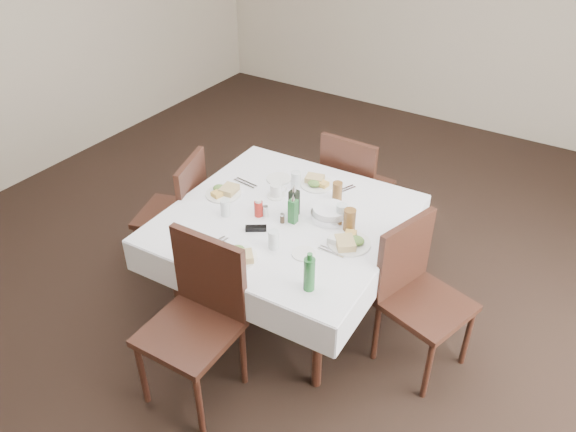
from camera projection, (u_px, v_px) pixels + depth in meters
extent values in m
plane|color=black|center=(283.00, 283.00, 4.27)|extent=(7.00, 7.00, 0.00)
cylinder|color=black|center=(176.00, 282.00, 3.73)|extent=(0.06, 0.06, 0.72)
cylinder|color=black|center=(262.00, 206.00, 4.49)|extent=(0.06, 0.06, 0.72)
cylinder|color=black|center=(318.00, 343.00, 3.29)|extent=(0.06, 0.06, 0.72)
cylinder|color=black|center=(387.00, 247.00, 4.05)|extent=(0.06, 0.06, 0.72)
cube|color=black|center=(286.00, 220.00, 3.68)|extent=(1.38, 1.38, 0.03)
cube|color=white|center=(286.00, 217.00, 3.67)|extent=(1.52, 1.52, 0.01)
cube|color=white|center=(335.00, 182.00, 4.25)|extent=(1.47, 0.07, 0.22)
cube|color=white|center=(221.00, 295.00, 3.21)|extent=(1.47, 0.07, 0.22)
cube|color=white|center=(389.00, 266.00, 3.42)|extent=(0.07, 1.47, 0.22)
cube|color=white|center=(198.00, 201.00, 4.04)|extent=(0.07, 1.47, 0.22)
cube|color=black|center=(358.00, 187.00, 4.53)|extent=(0.47, 0.47, 0.04)
cube|color=black|center=(347.00, 170.00, 4.25)|extent=(0.46, 0.05, 0.50)
cylinder|color=black|center=(388.00, 207.00, 4.71)|extent=(0.04, 0.04, 0.47)
cylinder|color=black|center=(366.00, 230.00, 4.44)|extent=(0.04, 0.04, 0.47)
cylinder|color=black|center=(347.00, 193.00, 4.89)|extent=(0.04, 0.04, 0.47)
cylinder|color=black|center=(323.00, 214.00, 4.62)|extent=(0.04, 0.04, 0.47)
cube|color=black|center=(189.00, 333.00, 3.17)|extent=(0.50, 0.50, 0.04)
cube|color=black|center=(210.00, 275.00, 3.17)|extent=(0.49, 0.06, 0.53)
cylinder|color=black|center=(142.00, 372.00, 3.25)|extent=(0.04, 0.04, 0.50)
cylinder|color=black|center=(189.00, 327.00, 3.55)|extent=(0.04, 0.04, 0.50)
cylinder|color=black|center=(199.00, 404.00, 3.07)|extent=(0.04, 0.04, 0.50)
cylinder|color=black|center=(243.00, 354.00, 3.37)|extent=(0.04, 0.04, 0.50)
cube|color=black|center=(427.00, 306.00, 3.38)|extent=(0.58, 0.58, 0.04)
cube|color=black|center=(404.00, 256.00, 3.37)|extent=(0.17, 0.46, 0.51)
cylinder|color=black|center=(428.00, 369.00, 3.28)|extent=(0.04, 0.04, 0.48)
cylinder|color=black|center=(376.00, 331.00, 3.53)|extent=(0.04, 0.04, 0.48)
cylinder|color=black|center=(468.00, 336.00, 3.50)|extent=(0.04, 0.04, 0.48)
cylinder|color=black|center=(416.00, 302.00, 3.75)|extent=(0.04, 0.04, 0.48)
cube|color=black|center=(170.00, 215.00, 4.22)|extent=(0.57, 0.57, 0.04)
cube|color=black|center=(192.00, 190.00, 4.04)|extent=(0.18, 0.44, 0.49)
cylinder|color=black|center=(161.00, 222.00, 4.54)|extent=(0.04, 0.04, 0.46)
cylinder|color=black|center=(206.00, 229.00, 4.46)|extent=(0.04, 0.04, 0.46)
cylinder|color=black|center=(139.00, 250.00, 4.23)|extent=(0.04, 0.04, 0.46)
cylinder|color=black|center=(187.00, 258.00, 4.15)|extent=(0.04, 0.04, 0.46)
cylinder|color=white|center=(317.00, 184.00, 3.99)|extent=(0.24, 0.24, 0.01)
cube|color=tan|center=(315.00, 179.00, 4.00)|extent=(0.15, 0.13, 0.04)
cube|color=gold|center=(322.00, 184.00, 3.95)|extent=(0.09, 0.07, 0.03)
ellipsoid|color=#29621F|center=(314.00, 184.00, 3.95)|extent=(0.09, 0.08, 0.04)
cylinder|color=white|center=(237.00, 258.00, 3.30)|extent=(0.25, 0.25, 0.01)
cube|color=tan|center=(242.00, 257.00, 3.26)|extent=(0.16, 0.16, 0.04)
cube|color=gold|center=(229.00, 254.00, 3.29)|extent=(0.10, 0.09, 0.03)
ellipsoid|color=#29621F|center=(238.00, 250.00, 3.31)|extent=(0.09, 0.08, 0.04)
cylinder|color=white|center=(349.00, 243.00, 3.41)|extent=(0.26, 0.26, 0.01)
cube|color=tan|center=(345.00, 243.00, 3.37)|extent=(0.17, 0.17, 0.04)
cube|color=gold|center=(350.00, 235.00, 3.44)|extent=(0.09, 0.11, 0.03)
ellipsoid|color=#29621F|center=(357.00, 240.00, 3.39)|extent=(0.10, 0.09, 0.04)
cylinder|color=white|center=(223.00, 194.00, 3.88)|extent=(0.25, 0.25, 0.01)
cube|color=tan|center=(229.00, 189.00, 3.88)|extent=(0.12, 0.14, 0.04)
cube|color=gold|center=(218.00, 193.00, 3.84)|extent=(0.08, 0.09, 0.03)
ellipsoid|color=#29621F|center=(219.00, 188.00, 3.89)|extent=(0.09, 0.08, 0.04)
cylinder|color=white|center=(279.00, 179.00, 4.05)|extent=(0.18, 0.18, 0.01)
cylinder|color=white|center=(304.00, 254.00, 3.33)|extent=(0.15, 0.15, 0.01)
cylinder|color=silver|center=(296.00, 180.00, 3.92)|extent=(0.07, 0.07, 0.13)
cylinder|color=silver|center=(274.00, 240.00, 3.35)|extent=(0.06, 0.06, 0.12)
cylinder|color=silver|center=(342.00, 214.00, 3.57)|extent=(0.07, 0.07, 0.13)
cylinder|color=silver|center=(225.00, 208.00, 3.65)|extent=(0.06, 0.06, 0.11)
cylinder|color=brown|center=(337.00, 192.00, 3.79)|extent=(0.07, 0.07, 0.14)
cylinder|color=brown|center=(350.00, 221.00, 3.48)|extent=(0.08, 0.08, 0.16)
cylinder|color=silver|center=(330.00, 215.00, 3.63)|extent=(0.25, 0.25, 0.05)
cylinder|color=white|center=(330.00, 211.00, 3.62)|extent=(0.22, 0.22, 0.05)
cube|color=black|center=(294.00, 203.00, 3.63)|extent=(0.06, 0.06, 0.18)
cone|color=silver|center=(294.00, 188.00, 3.57)|extent=(0.03, 0.03, 0.05)
cube|color=#22622C|center=(293.00, 211.00, 3.57)|extent=(0.05, 0.05, 0.17)
cone|color=silver|center=(293.00, 197.00, 3.51)|extent=(0.03, 0.03, 0.05)
cylinder|color=#B0221B|center=(259.00, 209.00, 3.64)|extent=(0.06, 0.06, 0.11)
cylinder|color=white|center=(258.00, 201.00, 3.61)|extent=(0.04, 0.04, 0.02)
cylinder|color=white|center=(266.00, 212.00, 3.65)|extent=(0.04, 0.04, 0.07)
cylinder|color=silver|center=(265.00, 207.00, 3.62)|extent=(0.04, 0.04, 0.01)
cylinder|color=#3A2A1C|center=(282.00, 219.00, 3.59)|extent=(0.03, 0.03, 0.06)
cylinder|color=silver|center=(282.00, 215.00, 3.57)|extent=(0.03, 0.03, 0.01)
cylinder|color=white|center=(276.00, 196.00, 3.86)|extent=(0.13, 0.13, 0.01)
cylinder|color=white|center=(276.00, 190.00, 3.84)|extent=(0.08, 0.08, 0.08)
cylinder|color=black|center=(276.00, 186.00, 3.82)|extent=(0.07, 0.07, 0.01)
torus|color=white|center=(283.00, 190.00, 3.84)|extent=(0.05, 0.04, 0.06)
cube|color=black|center=(256.00, 228.00, 3.53)|extent=(0.14, 0.11, 0.03)
cylinder|color=#22622C|center=(309.00, 274.00, 3.02)|extent=(0.06, 0.06, 0.21)
cylinder|color=#22622C|center=(310.00, 257.00, 2.96)|extent=(0.03, 0.03, 0.04)
cube|color=white|center=(336.00, 241.00, 3.40)|extent=(0.11, 0.07, 0.05)
cube|color=pink|center=(336.00, 240.00, 3.39)|extent=(0.08, 0.05, 0.02)
cube|color=silver|center=(344.00, 189.00, 3.94)|extent=(0.08, 0.15, 0.01)
cube|color=silver|center=(347.00, 190.00, 3.93)|extent=(0.08, 0.15, 0.01)
cube|color=silver|center=(217.00, 245.00, 3.40)|extent=(0.05, 0.18, 0.01)
cube|color=silver|center=(214.00, 243.00, 3.42)|extent=(0.05, 0.18, 0.01)
cube|color=silver|center=(331.00, 253.00, 3.34)|extent=(0.17, 0.02, 0.01)
cube|color=silver|center=(333.00, 250.00, 3.36)|extent=(0.17, 0.02, 0.01)
cube|color=silver|center=(247.00, 182.00, 4.01)|extent=(0.19, 0.04, 0.01)
cube|color=silver|center=(244.00, 184.00, 4.00)|extent=(0.19, 0.04, 0.01)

